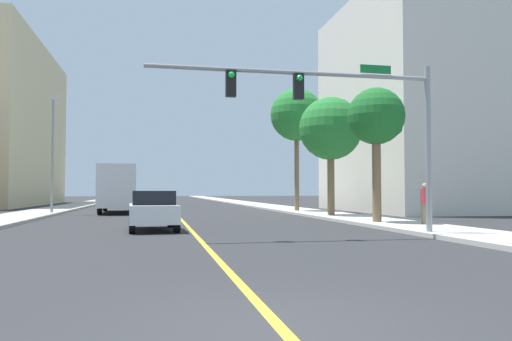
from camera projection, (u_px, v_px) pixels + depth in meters
The scene contains 15 objects.
ground at pixel (170, 207), 46.78m from camera, with size 192.00×192.00×0.00m, color #2D2D30.
sidewalk_left at pixel (69, 207), 45.01m from camera, with size 3.15×168.00×0.15m, color #B2ADA3.
sidewalk_right at pixel (263, 206), 48.56m from camera, with size 3.15×168.00×0.15m, color beige.
lane_marking_center at pixel (170, 207), 46.78m from camera, with size 0.16×144.00×0.01m, color yellow.
building_right_near at pixel (452, 108), 38.84m from camera, with size 16.57×15.66×15.98m, color silver.
traffic_signal_mast at pixel (344, 107), 16.57m from camera, with size 9.65×0.36×5.68m.
street_lamp at pixel (53, 147), 32.20m from camera, with size 0.56×0.28×7.51m.
palm_near at pixel (376, 118), 22.60m from camera, with size 2.57×2.57×6.06m.
palm_mid at pixel (331, 129), 29.01m from camera, with size 3.66×3.66×6.84m.
palm_far at pixel (297, 115), 35.41m from camera, with size 3.72×3.72×8.64m.
car_white at pixel (153, 210), 19.50m from camera, with size 1.98×4.11×1.54m.
car_blue at pixel (155, 200), 43.28m from camera, with size 2.02×4.47×1.49m.
car_silver at pixel (152, 198), 56.03m from camera, with size 1.91×4.24×1.49m.
delivery_truck at pixel (118, 188), 34.61m from camera, with size 2.69×8.53×3.23m.
pedestrian at pixel (425, 204), 20.79m from camera, with size 0.38×0.38×1.72m.
Camera 1 is at (-1.40, -5.55, 1.55)m, focal length 35.08 mm.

